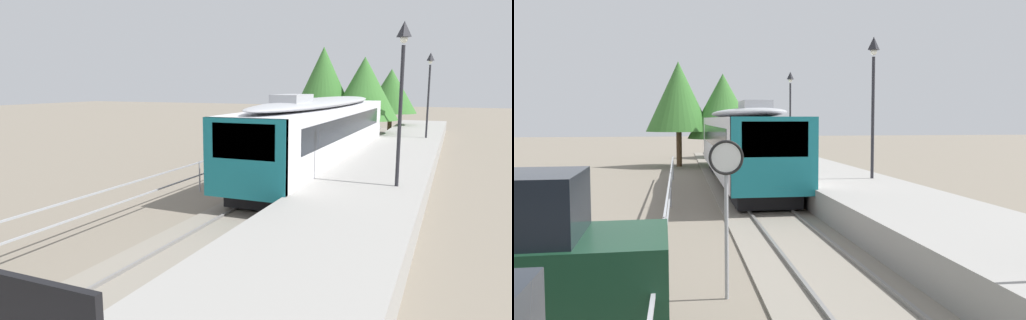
# 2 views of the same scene
# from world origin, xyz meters

# --- Properties ---
(ground_plane) EXTENTS (160.00, 160.00, 0.00)m
(ground_plane) POSITION_xyz_m (-3.00, 22.00, 0.00)
(ground_plane) COLOR slate
(track_rails) EXTENTS (3.20, 60.00, 0.14)m
(track_rails) POSITION_xyz_m (0.00, 22.00, 0.03)
(track_rails) COLOR gray
(track_rails) RESTS_ON ground
(commuter_train) EXTENTS (2.82, 18.27, 3.74)m
(commuter_train) POSITION_xyz_m (0.00, 27.10, 2.14)
(commuter_train) COLOR silver
(commuter_train) RESTS_ON track_rails
(station_platform) EXTENTS (3.90, 60.00, 0.90)m
(station_platform) POSITION_xyz_m (3.25, 22.00, 0.45)
(station_platform) COLOR #999691
(station_platform) RESTS_ON ground
(platform_lamp_mid_platform) EXTENTS (0.34, 0.34, 5.35)m
(platform_lamp_mid_platform) POSITION_xyz_m (4.28, 21.04, 4.62)
(platform_lamp_mid_platform) COLOR #232328
(platform_lamp_mid_platform) RESTS_ON station_platform
(platform_lamp_far_end) EXTENTS (0.34, 0.34, 5.35)m
(platform_lamp_far_end) POSITION_xyz_m (4.28, 36.59, 4.62)
(platform_lamp_far_end) COLOR #232328
(platform_lamp_far_end) RESTS_ON station_platform
(tree_behind_carpark) EXTENTS (4.31, 4.31, 6.95)m
(tree_behind_carpark) POSITION_xyz_m (-2.96, 38.07, 4.63)
(tree_behind_carpark) COLOR brown
(tree_behind_carpark) RESTS_ON ground
(tree_behind_station_far) EXTENTS (4.31, 4.31, 5.60)m
(tree_behind_station_far) POSITION_xyz_m (0.80, 45.87, 3.74)
(tree_behind_station_far) COLOR brown
(tree_behind_station_far) RESTS_ON ground
(tree_distant_left) EXTENTS (4.75, 4.75, 6.19)m
(tree_distant_left) POSITION_xyz_m (-0.03, 38.07, 4.02)
(tree_distant_left) COLOR brown
(tree_distant_left) RESTS_ON ground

